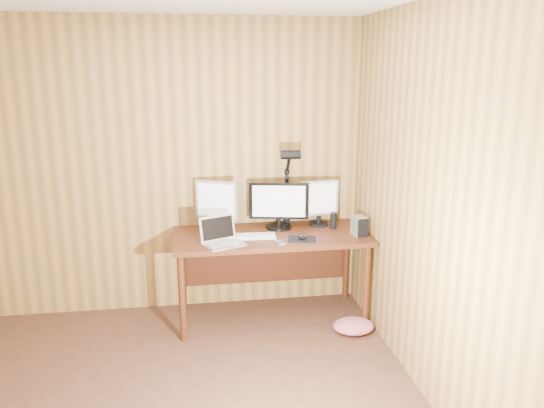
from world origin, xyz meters
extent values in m
plane|color=olive|center=(0.00, 2.00, 1.25)|extent=(4.00, 0.00, 4.00)
plane|color=olive|center=(1.75, 0.00, 1.25)|extent=(0.00, 4.00, 4.00)
cube|color=#461F0E|center=(0.93, 1.63, 0.73)|extent=(1.60, 0.70, 0.04)
cube|color=#461F0E|center=(0.93, 1.95, 0.45)|extent=(1.48, 0.02, 0.51)
cylinder|color=#461F0E|center=(0.19, 1.34, 0.35)|extent=(0.05, 0.05, 0.71)
cylinder|color=#461F0E|center=(0.19, 1.92, 0.35)|extent=(0.05, 0.05, 0.71)
cylinder|color=#461F0E|center=(1.67, 1.34, 0.35)|extent=(0.05, 0.05, 0.71)
cylinder|color=#461F0E|center=(1.67, 1.92, 0.35)|extent=(0.05, 0.05, 0.71)
cylinder|color=black|center=(1.02, 1.79, 0.76)|extent=(0.22, 0.22, 0.02)
cylinder|color=black|center=(1.02, 1.79, 0.80)|extent=(0.03, 0.03, 0.06)
cube|color=black|center=(1.02, 1.79, 0.99)|extent=(0.50, 0.13, 0.31)
cube|color=white|center=(1.02, 1.77, 0.99)|extent=(0.44, 0.09, 0.27)
cylinder|color=black|center=(0.50, 1.84, 0.76)|extent=(0.18, 0.18, 0.02)
cylinder|color=black|center=(0.50, 1.84, 0.81)|extent=(0.04, 0.04, 0.08)
cube|color=#B9B9BD|center=(0.50, 1.84, 1.01)|extent=(0.35, 0.19, 0.32)
cube|color=white|center=(0.49, 1.82, 1.01)|extent=(0.30, 0.15, 0.28)
cylinder|color=black|center=(1.38, 1.82, 0.76)|extent=(0.17, 0.17, 0.02)
cylinder|color=black|center=(1.38, 1.82, 0.81)|extent=(0.03, 0.03, 0.07)
cube|color=#B9B9BD|center=(1.38, 1.82, 1.00)|extent=(0.35, 0.08, 0.30)
cube|color=white|center=(1.38, 1.80, 1.00)|extent=(0.30, 0.05, 0.26)
cube|color=silver|center=(0.52, 1.40, 0.76)|extent=(0.36, 0.31, 0.02)
cube|color=silver|center=(0.48, 1.49, 0.87)|extent=(0.29, 0.16, 0.20)
cube|color=black|center=(0.48, 1.49, 0.87)|extent=(0.25, 0.14, 0.17)
cube|color=#B2B2B7|center=(0.52, 1.40, 0.77)|extent=(0.28, 0.22, 0.00)
cube|color=white|center=(0.72, 1.57, 0.76)|extent=(0.47, 0.17, 0.02)
cube|color=white|center=(0.72, 1.57, 0.77)|extent=(0.44, 0.14, 0.00)
cube|color=black|center=(1.15, 1.46, 0.75)|extent=(0.25, 0.22, 0.00)
ellipsoid|color=black|center=(1.15, 1.46, 0.77)|extent=(0.07, 0.10, 0.04)
cube|color=silver|center=(1.64, 1.50, 0.83)|extent=(0.12, 0.15, 0.16)
cube|color=black|center=(1.65, 1.43, 0.83)|extent=(0.09, 0.02, 0.15)
cube|color=silver|center=(0.96, 1.38, 0.76)|extent=(0.07, 0.11, 0.01)
cube|color=black|center=(0.96, 1.38, 0.76)|extent=(0.05, 0.07, 0.00)
cylinder|color=black|center=(1.48, 1.71, 0.82)|extent=(0.05, 0.05, 0.13)
cube|color=black|center=(1.12, 1.94, 0.74)|extent=(0.05, 0.07, 0.07)
cylinder|color=black|center=(1.12, 1.94, 0.98)|extent=(0.03, 0.03, 0.46)
sphere|color=black|center=(1.12, 1.94, 1.21)|extent=(0.05, 0.05, 0.05)
cylinder|color=black|center=(1.12, 1.87, 1.30)|extent=(0.02, 0.16, 0.19)
cylinder|color=black|center=(1.12, 1.77, 1.39)|extent=(0.16, 0.08, 0.08)
camera|label=1|loc=(0.31, -2.50, 2.08)|focal=35.00mm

